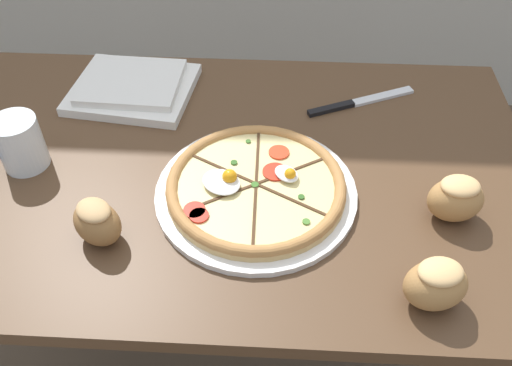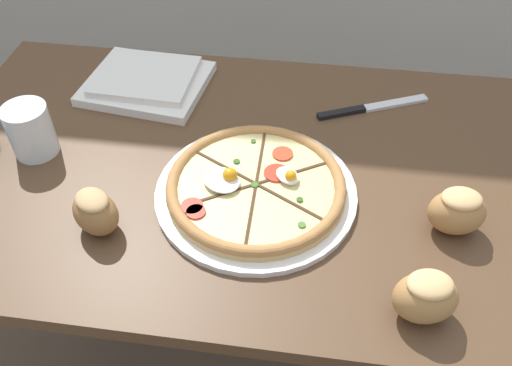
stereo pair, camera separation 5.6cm
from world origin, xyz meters
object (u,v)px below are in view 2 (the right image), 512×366
object	(u,v)px
dining_table	(232,210)
bread_piece_near	(95,211)
pizza	(256,188)
napkin_folded	(146,81)
bread_piece_far	(426,296)
bread_piece_mid	(457,211)
knife_main	(372,107)
water_glass	(31,133)

from	to	relation	value
dining_table	bread_piece_near	size ratio (longest dim) A/B	10.65
dining_table	pizza	bearing A→B (deg)	-50.62
bread_piece_near	napkin_folded	bearing A→B (deg)	94.76
pizza	bread_piece_far	xyz separation A→B (m)	(0.27, -0.20, 0.03)
bread_piece_mid	knife_main	xyz separation A→B (m)	(-0.13, 0.31, -0.04)
bread_piece_near	pizza	bearing A→B (deg)	24.09
bread_piece_far	knife_main	size ratio (longest dim) A/B	0.46
bread_piece_far	water_glass	xyz separation A→B (m)	(-0.70, 0.26, 0.00)
bread_piece_far	dining_table	bearing A→B (deg)	140.07
bread_piece_mid	bread_piece_far	size ratio (longest dim) A/B	0.94
knife_main	bread_piece_near	bearing A→B (deg)	-163.23
water_glass	knife_main	bearing A→B (deg)	19.10
pizza	bread_piece_mid	world-z (taller)	bread_piece_mid
knife_main	napkin_folded	bearing A→B (deg)	154.77
dining_table	water_glass	xyz separation A→B (m)	(-0.37, -0.01, 0.17)
dining_table	knife_main	size ratio (longest dim) A/B	4.99
knife_main	water_glass	world-z (taller)	water_glass
dining_table	napkin_folded	world-z (taller)	napkin_folded
napkin_folded	water_glass	size ratio (longest dim) A/B	2.74
dining_table	bread_piece_far	size ratio (longest dim) A/B	10.96
water_glass	bread_piece_far	bearing A→B (deg)	-20.50
bread_piece_mid	water_glass	distance (m)	0.77
bread_piece_mid	water_glass	size ratio (longest dim) A/B	0.99
water_glass	pizza	bearing A→B (deg)	-7.81
dining_table	napkin_folded	bearing A→B (deg)	135.44
bread_piece_mid	water_glass	xyz separation A→B (m)	(-0.76, 0.09, 0.00)
pizza	water_glass	world-z (taller)	water_glass
bread_piece_near	bread_piece_mid	size ratio (longest dim) A/B	1.10
pizza	bread_piece_near	xyz separation A→B (m)	(-0.25, -0.11, 0.02)
napkin_folded	bread_piece_near	size ratio (longest dim) A/B	2.52
bread_piece_near	knife_main	size ratio (longest dim) A/B	0.47
napkin_folded	knife_main	world-z (taller)	napkin_folded
pizza	water_glass	size ratio (longest dim) A/B	3.54
napkin_folded	water_glass	xyz separation A→B (m)	(-0.15, -0.23, 0.03)
dining_table	bread_piece_near	bearing A→B (deg)	-135.80
water_glass	bread_piece_near	bearing A→B (deg)	-42.66
dining_table	napkin_folded	distance (m)	0.34
pizza	bread_piece_far	size ratio (longest dim) A/B	3.36
napkin_folded	knife_main	xyz separation A→B (m)	(0.48, -0.01, -0.01)
bread_piece_near	water_glass	size ratio (longest dim) A/B	1.09
dining_table	pizza	world-z (taller)	pizza
dining_table	bread_piece_mid	size ratio (longest dim) A/B	11.66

